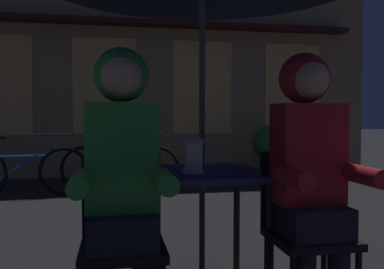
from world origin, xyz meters
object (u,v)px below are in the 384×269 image
at_px(person_left_hooded, 122,162).
at_px(bicycle_second, 23,171).
at_px(person_right_hooded, 310,158).
at_px(potted_plant, 270,147).
at_px(lantern, 193,152).
at_px(cafe_table, 202,187).
at_px(chair_right, 304,224).
at_px(bicycle_third, 120,168).
at_px(chair_left, 122,233).

xyz_separation_m(person_left_hooded, bicycle_second, (-1.22, 3.76, -0.50)).
bearing_deg(person_right_hooded, potted_plant, 71.07).
relative_size(lantern, person_left_hooded, 0.17).
bearing_deg(cafe_table, potted_plant, 63.95).
bearing_deg(chair_right, cafe_table, 142.45).
bearing_deg(lantern, bicycle_second, 115.24).
bearing_deg(lantern, person_left_hooded, -141.63).
height_order(chair_right, person_left_hooded, person_left_hooded).
height_order(bicycle_second, potted_plant, potted_plant).
xyz_separation_m(person_left_hooded, potted_plant, (2.58, 4.72, -0.30)).
relative_size(lantern, potted_plant, 0.25).
height_order(lantern, person_left_hooded, person_left_hooded).
distance_m(chair_right, bicycle_third, 3.91).
relative_size(cafe_table, chair_left, 0.85).
relative_size(chair_right, bicycle_third, 0.52).
xyz_separation_m(person_right_hooded, potted_plant, (1.62, 4.72, -0.30)).
bearing_deg(person_left_hooded, person_right_hooded, 0.00).
bearing_deg(bicycle_third, person_left_hooded, -90.62).
distance_m(bicycle_second, potted_plant, 3.92).
bearing_deg(bicycle_third, lantern, -84.13).
bearing_deg(chair_left, bicycle_third, 89.37).
bearing_deg(person_right_hooded, bicycle_second, 120.07).
distance_m(person_right_hooded, bicycle_second, 4.37).
height_order(lantern, bicycle_second, lantern).
bearing_deg(chair_right, bicycle_second, 120.45).
bearing_deg(person_left_hooded, chair_right, 3.39).
relative_size(cafe_table, person_left_hooded, 0.53).
bearing_deg(cafe_table, bicycle_second, 116.97).
xyz_separation_m(cafe_table, bicycle_third, (-0.44, 3.43, -0.29)).
bearing_deg(cafe_table, bicycle_third, 97.29).
xyz_separation_m(chair_right, person_left_hooded, (-0.96, -0.06, 0.36)).
relative_size(bicycle_second, bicycle_third, 1.01).
bearing_deg(potted_plant, cafe_table, -116.05).
xyz_separation_m(chair_right, potted_plant, (1.62, 4.66, 0.05)).
bearing_deg(person_left_hooded, potted_plant, 61.34).
xyz_separation_m(chair_left, chair_right, (0.96, 0.00, 0.00)).
xyz_separation_m(lantern, bicycle_third, (-0.36, 3.53, -0.51)).
xyz_separation_m(cafe_table, person_left_hooded, (-0.48, -0.43, 0.21)).
bearing_deg(cafe_table, person_right_hooded, -41.57).
bearing_deg(potted_plant, chair_left, -118.95).
relative_size(chair_left, potted_plant, 0.95).
bearing_deg(person_left_hooded, bicycle_second, 107.92).
bearing_deg(lantern, potted_plant, 63.70).
bearing_deg(person_left_hooded, bicycle_third, 89.38).
height_order(person_right_hooded, bicycle_third, person_right_hooded).
bearing_deg(bicycle_second, lantern, -64.76).
xyz_separation_m(bicycle_second, potted_plant, (3.79, 0.96, 0.20)).
relative_size(cafe_table, person_right_hooded, 0.53).
bearing_deg(lantern, chair_left, -146.93).
bearing_deg(lantern, chair_right, -25.40).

